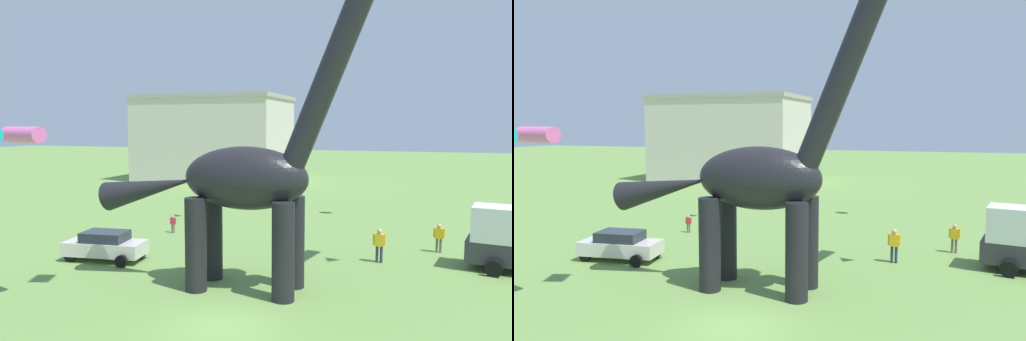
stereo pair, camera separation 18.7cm
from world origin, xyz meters
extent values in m
plane|color=#6B9347|center=(0.00, 0.00, 0.00)|extent=(240.00, 240.00, 0.00)
cylinder|color=black|center=(1.48, 4.90, 2.04)|extent=(0.94, 0.94, 4.07)
cylinder|color=black|center=(1.48, 3.10, 2.04)|extent=(0.94, 0.94, 4.07)
cylinder|color=black|center=(-2.42, 4.90, 2.04)|extent=(0.94, 0.94, 4.07)
cylinder|color=black|center=(-2.42, 3.10, 2.04)|extent=(0.94, 0.94, 4.07)
ellipsoid|color=black|center=(-0.47, 4.00, 4.89)|extent=(5.57, 2.40, 2.74)
cylinder|color=black|center=(3.14, 4.00, 9.28)|extent=(4.00, 1.03, 7.93)
cone|color=black|center=(-5.14, 4.00, 4.27)|extent=(4.89, 1.37, 2.32)
cube|color=silver|center=(-9.06, 5.94, 0.67)|extent=(4.38, 2.28, 0.72)
cube|color=#232B35|center=(-9.06, 5.94, 1.29)|extent=(2.44, 1.83, 0.52)
cylinder|color=black|center=(-7.51, 6.83, 0.31)|extent=(0.64, 0.29, 0.62)
cylinder|color=black|center=(-7.51, 5.05, 0.31)|extent=(0.64, 0.29, 0.62)
cylinder|color=black|center=(-10.62, 6.83, 0.31)|extent=(0.64, 0.29, 0.62)
cylinder|color=black|center=(-10.62, 5.05, 0.31)|extent=(0.64, 0.29, 0.62)
cylinder|color=black|center=(10.13, 11.37, 0.40)|extent=(0.84, 0.41, 0.80)
cylinder|color=black|center=(10.13, 9.27, 0.40)|extent=(0.84, 0.41, 0.80)
cylinder|color=#6B6056|center=(-8.83, 12.92, 0.30)|extent=(0.10, 0.10, 0.59)
cylinder|color=#6B6056|center=(-8.69, 12.92, 0.30)|extent=(0.10, 0.10, 0.59)
cube|color=#D1333D|center=(-8.76, 12.92, 0.80)|extent=(0.32, 0.20, 0.42)
sphere|color=tan|center=(-8.76, 12.92, 1.10)|extent=(0.18, 0.18, 0.18)
cylinder|color=#D1333D|center=(-8.94, 12.92, 0.82)|extent=(0.08, 0.08, 0.40)
cylinder|color=#D1333D|center=(-8.58, 12.92, 0.82)|extent=(0.08, 0.08, 0.40)
cylinder|color=#2D3347|center=(4.68, 10.05, 0.44)|extent=(0.15, 0.15, 0.89)
cylinder|color=#2D3347|center=(4.90, 10.05, 0.44)|extent=(0.15, 0.15, 0.89)
cube|color=yellow|center=(4.79, 10.05, 1.20)|extent=(0.48, 0.30, 0.63)
sphere|color=tan|center=(4.79, 10.05, 1.65)|extent=(0.28, 0.28, 0.28)
cylinder|color=yellow|center=(4.52, 10.05, 1.23)|extent=(0.12, 0.12, 0.60)
cylinder|color=yellow|center=(5.07, 10.05, 1.23)|extent=(0.12, 0.12, 0.60)
cylinder|color=#6B6056|center=(7.73, 13.15, 0.41)|extent=(0.14, 0.14, 0.81)
cylinder|color=#6B6056|center=(7.92, 13.15, 0.41)|extent=(0.14, 0.14, 0.81)
cube|color=yellow|center=(7.82, 13.15, 1.10)|extent=(0.44, 0.27, 0.58)
sphere|color=tan|center=(7.82, 13.15, 1.51)|extent=(0.25, 0.25, 0.25)
cylinder|color=yellow|center=(7.57, 13.15, 1.13)|extent=(0.11, 0.11, 0.55)
cylinder|color=yellow|center=(8.08, 13.15, 1.13)|extent=(0.11, 0.11, 0.55)
cube|color=green|center=(-0.95, 4.40, 4.33)|extent=(0.60, 0.60, 0.40)
cube|color=#287AE5|center=(-0.95, 4.40, 4.02)|extent=(0.60, 0.60, 0.40)
cylinder|color=pink|center=(-8.11, -0.42, 6.80)|extent=(2.32, 1.22, 0.63)
cube|color=beige|center=(-18.74, 43.52, 5.18)|extent=(18.00, 13.02, 10.36)
cube|color=#ABA396|center=(-18.74, 43.52, 10.61)|extent=(18.36, 13.28, 0.50)
camera|label=1|loc=(6.54, -15.65, 7.19)|focal=34.25mm
camera|label=2|loc=(6.72, -15.59, 7.19)|focal=34.25mm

